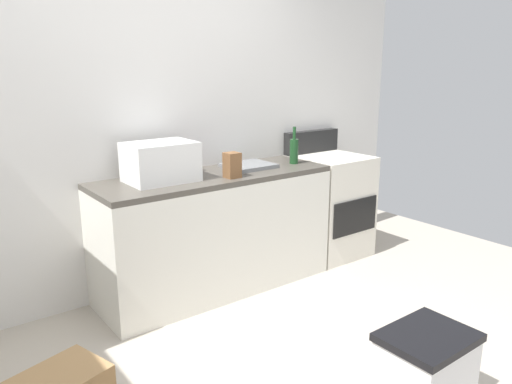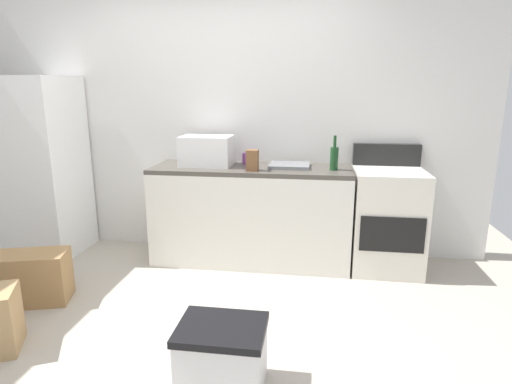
# 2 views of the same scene
# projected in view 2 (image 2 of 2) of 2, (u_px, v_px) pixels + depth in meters

# --- Properties ---
(ground_plane) EXTENTS (6.00, 6.00, 0.00)m
(ground_plane) POSITION_uv_depth(u_px,v_px,m) (182.00, 325.00, 2.84)
(ground_plane) COLOR #B2A899
(wall_back) EXTENTS (5.00, 0.10, 2.60)m
(wall_back) POSITION_uv_depth(u_px,v_px,m) (226.00, 119.00, 4.03)
(wall_back) COLOR silver
(wall_back) RESTS_ON ground_plane
(kitchen_counter) EXTENTS (1.80, 0.60, 0.90)m
(kitchen_counter) POSITION_uv_depth(u_px,v_px,m) (251.00, 214.00, 3.85)
(kitchen_counter) COLOR silver
(kitchen_counter) RESTS_ON ground_plane
(refrigerator) EXTENTS (0.68, 0.66, 1.70)m
(refrigerator) POSITION_uv_depth(u_px,v_px,m) (41.00, 168.00, 3.99)
(refrigerator) COLOR white
(refrigerator) RESTS_ON ground_plane
(stove_oven) EXTENTS (0.60, 0.61, 1.10)m
(stove_oven) POSITION_uv_depth(u_px,v_px,m) (386.00, 218.00, 3.68)
(stove_oven) COLOR silver
(stove_oven) RESTS_ON ground_plane
(microwave) EXTENTS (0.46, 0.34, 0.27)m
(microwave) POSITION_uv_depth(u_px,v_px,m) (207.00, 151.00, 3.80)
(microwave) COLOR white
(microwave) RESTS_ON kitchen_counter
(sink_basin) EXTENTS (0.36, 0.32, 0.03)m
(sink_basin) POSITION_uv_depth(u_px,v_px,m) (289.00, 165.00, 3.73)
(sink_basin) COLOR slate
(sink_basin) RESTS_ON kitchen_counter
(wine_bottle) EXTENTS (0.07, 0.07, 0.30)m
(wine_bottle) POSITION_uv_depth(u_px,v_px,m) (334.00, 158.00, 3.57)
(wine_bottle) COLOR #193F1E
(wine_bottle) RESTS_ON kitchen_counter
(coffee_mug) EXTENTS (0.08, 0.08, 0.10)m
(coffee_mug) POSITION_uv_depth(u_px,v_px,m) (247.00, 158.00, 3.91)
(coffee_mug) COLOR purple
(coffee_mug) RESTS_ON kitchen_counter
(knife_block) EXTENTS (0.10, 0.10, 0.18)m
(knife_block) POSITION_uv_depth(u_px,v_px,m) (252.00, 160.00, 3.55)
(knife_block) COLOR brown
(knife_block) RESTS_ON kitchen_counter
(cardboard_box_medium) EXTENTS (0.61, 0.43, 0.39)m
(cardboard_box_medium) POSITION_uv_depth(u_px,v_px,m) (30.00, 278.00, 3.12)
(cardboard_box_medium) COLOR #A37A4C
(cardboard_box_medium) RESTS_ON ground_plane
(storage_bin) EXTENTS (0.46, 0.36, 0.38)m
(storage_bin) POSITION_uv_depth(u_px,v_px,m) (222.00, 357.00, 2.19)
(storage_bin) COLOR silver
(storage_bin) RESTS_ON ground_plane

